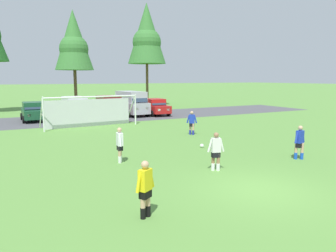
% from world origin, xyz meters
% --- Properties ---
extents(ground_plane, '(400.00, 400.00, 0.00)m').
position_xyz_m(ground_plane, '(0.00, 15.00, 0.00)').
color(ground_plane, '#598C3D').
extents(parking_lot_strip, '(52.00, 8.40, 0.01)m').
position_xyz_m(parking_lot_strip, '(0.00, 22.84, 0.00)').
color(parking_lot_strip, '#4C4C51').
rests_on(parking_lot_strip, ground).
extents(soccer_ball, '(0.22, 0.22, 0.22)m').
position_xyz_m(soccer_ball, '(2.07, 6.70, 0.11)').
color(soccer_ball, white).
rests_on(soccer_ball, ground).
extents(soccer_goal, '(7.51, 2.34, 2.57)m').
position_xyz_m(soccer_goal, '(-1.48, 17.49, 1.29)').
color(soccer_goal, white).
rests_on(soccer_goal, ground).
extents(referee, '(0.71, 0.40, 1.64)m').
position_xyz_m(referee, '(-4.43, -0.14, 0.82)').
color(referee, tan).
rests_on(referee, ground).
extents(player_striker_near, '(0.75, 0.32, 1.64)m').
position_xyz_m(player_striker_near, '(4.75, 2.35, 0.82)').
color(player_striker_near, tan).
rests_on(player_striker_near, ground).
extents(player_midfield_center, '(0.64, 0.51, 1.64)m').
position_xyz_m(player_midfield_center, '(3.78, 10.49, 0.82)').
color(player_midfield_center, tan).
rests_on(player_midfield_center, ground).
extents(player_defender_far, '(0.71, 0.35, 1.64)m').
position_xyz_m(player_defender_far, '(0.06, 2.67, 0.82)').
color(player_defender_far, '#936B4C').
rests_on(player_defender_far, ground).
extents(player_winger_left, '(0.27, 0.73, 1.64)m').
position_xyz_m(player_winger_left, '(-3.07, 5.83, 0.82)').
color(player_winger_left, tan).
rests_on(player_winger_left, ground).
extents(parked_car_slot_far_left, '(2.05, 4.20, 1.72)m').
position_xyz_m(parked_car_slot_far_left, '(-5.17, 23.38, 0.88)').
color(parked_car_slot_far_left, '#194C2D').
rests_on(parked_car_slot_far_left, ground).
extents(parked_car_slot_left, '(2.23, 4.65, 2.16)m').
position_xyz_m(parked_car_slot_left, '(-1.67, 22.25, 1.11)').
color(parked_car_slot_left, silver).
rests_on(parked_car_slot_left, ground).
extents(parked_car_slot_center_left, '(2.25, 4.66, 2.16)m').
position_xyz_m(parked_car_slot_center_left, '(1.53, 22.00, 1.11)').
color(parked_car_slot_center_left, maroon).
rests_on(parked_car_slot_center_left, ground).
extents(parked_car_slot_center, '(2.41, 4.91, 2.52)m').
position_xyz_m(parked_car_slot_center, '(4.34, 23.17, 1.34)').
color(parked_car_slot_center, '#B2B2BC').
rests_on(parked_car_slot_center, ground).
extents(parked_car_slot_center_right, '(2.21, 4.29, 1.72)m').
position_xyz_m(parked_car_slot_center_right, '(6.73, 22.36, 0.88)').
color(parked_car_slot_center_right, red).
rests_on(parked_car_slot_center_right, ground).
extents(tree_mid_left, '(4.33, 4.33, 11.54)m').
position_xyz_m(tree_mid_left, '(0.09, 29.98, 7.94)').
color(tree_mid_left, brown).
rests_on(tree_mid_left, ground).
extents(tree_center_back, '(5.31, 5.31, 14.16)m').
position_xyz_m(tree_center_back, '(10.91, 33.77, 9.75)').
color(tree_center_back, brown).
rests_on(tree_center_back, ground).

